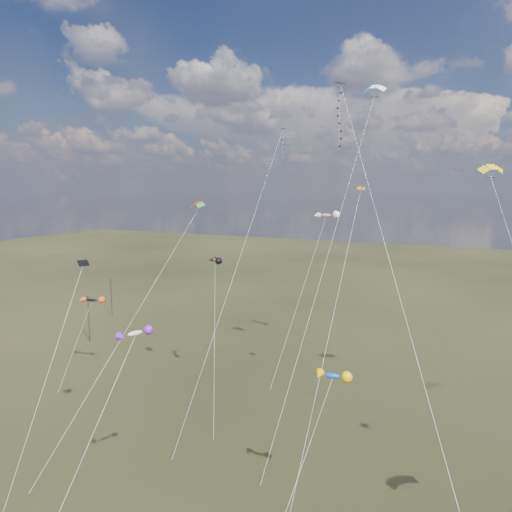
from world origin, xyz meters
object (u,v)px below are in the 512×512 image
at_px(diamond_black_high, 346,137).
at_px(parafoil_yellow, 492,168).
at_px(utility_pole_near, 89,318).
at_px(novelty_black_orange, 91,300).
at_px(utility_pole_far, 111,296).

relative_size(diamond_black_high, parafoil_yellow, 1.25).
height_order(utility_pole_near, novelty_black_orange, novelty_black_orange).
relative_size(utility_pole_far, novelty_black_orange, 0.70).
relative_size(diamond_black_high, novelty_black_orange, 3.17).
height_order(utility_pole_near, parafoil_yellow, parafoil_yellow).
bearing_deg(utility_pole_near, novelty_black_orange, -41.85).
xyz_separation_m(diamond_black_high, parafoil_yellow, (12.44, 10.53, -2.67)).
relative_size(utility_pole_near, diamond_black_high, 0.22).
bearing_deg(parafoil_yellow, utility_pole_near, 176.74).
relative_size(utility_pole_far, parafoil_yellow, 0.27).
bearing_deg(utility_pole_near, utility_pole_far, 119.74).
relative_size(utility_pole_near, novelty_black_orange, 0.70).
bearing_deg(parafoil_yellow, diamond_black_high, -139.74).
distance_m(parafoil_yellow, novelty_black_orange, 52.29).
height_order(utility_pole_far, parafoil_yellow, parafoil_yellow).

